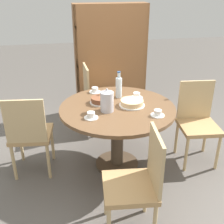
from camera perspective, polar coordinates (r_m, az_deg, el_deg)
The scene contains 15 objects.
ground_plane at distance 3.33m, azimuth 1.00°, elevation -10.58°, with size 14.00×14.00×0.00m, color #56514C.
dining_table at distance 3.02m, azimuth 1.09°, elevation -1.49°, with size 1.22×1.22×0.74m.
chair_a at distance 2.30m, azimuth 5.23°, elevation -13.94°, with size 0.46×0.46×0.93m.
chair_b at distance 3.34m, azimuth 16.96°, elevation -1.66°, with size 0.46×0.46×0.93m.
chair_c at distance 3.87m, azimuth -3.19°, elevation 3.27°, with size 0.43×0.43×0.93m.
chair_d at distance 3.06m, azimuth -16.35°, elevation -4.12°, with size 0.47×0.47×0.93m.
bookshelf at distance 4.31m, azimuth -0.27°, elevation 9.72°, with size 1.06×0.28×1.65m.
coffee_pot at distance 2.81m, azimuth -1.02°, elevation 2.27°, with size 0.14×0.14×0.24m.
water_bottle at distance 3.15m, azimuth 1.38°, elevation 5.11°, with size 0.07×0.07×0.30m.
cake_main at distance 2.98m, azimuth 4.08°, elevation 1.86°, with size 0.27×0.27×0.06m.
cake_second at distance 3.04m, azimuth -2.32°, elevation 2.42°, with size 0.24×0.24×0.07m.
cup_a at distance 3.33m, azimuth -3.49°, elevation 4.42°, with size 0.14×0.14×0.06m.
cup_b at distance 2.71m, azimuth -4.27°, elevation -0.75°, with size 0.14×0.14×0.06m.
cup_c at distance 2.78m, azimuth 9.26°, elevation -0.28°, with size 0.14×0.14×0.06m.
cup_d at distance 3.18m, azimuth 5.02°, elevation 3.30°, with size 0.14×0.14×0.06m.
Camera 1 is at (-0.58, -2.63, 1.96)m, focal length 45.00 mm.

